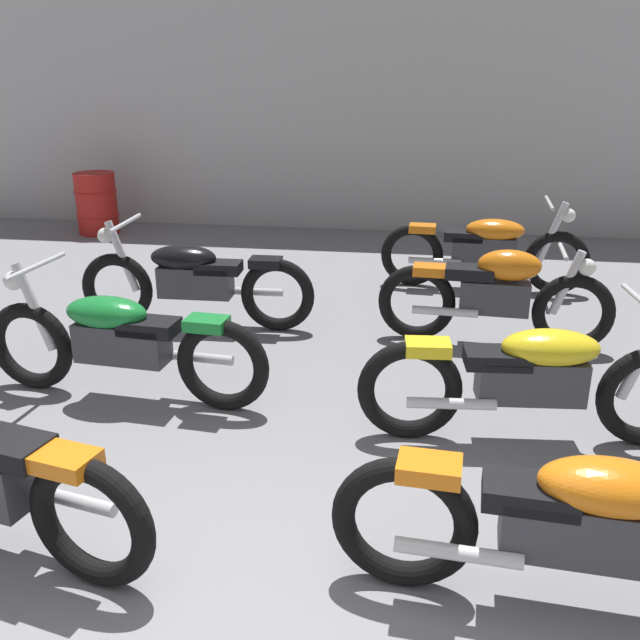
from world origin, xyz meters
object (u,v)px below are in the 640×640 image
object	(u,v)px
motorcycle_right_row_2	(496,294)
motorcycle_right_row_3	(485,248)
motorcycle_right_row_0	(583,525)
motorcycle_left_row_2	(194,279)
oil_drum	(97,203)
motorcycle_right_row_1	(533,377)
motorcycle_left_row_1	(120,340)

from	to	relation	value
motorcycle_right_row_2	motorcycle_right_row_3	world-z (taller)	motorcycle_right_row_3
motorcycle_right_row_0	motorcycle_left_row_2	bearing A→B (deg)	130.81
motorcycle_right_row_3	oil_drum	bearing A→B (deg)	160.20
motorcycle_right_row_2	oil_drum	bearing A→B (deg)	146.33
motorcycle_right_row_1	oil_drum	xyz separation A→B (m)	(-5.27, 5.09, -0.03)
motorcycle_right_row_0	oil_drum	size ratio (longest dim) A/B	2.56
motorcycle_right_row_0	motorcycle_right_row_2	distance (m)	3.14
motorcycle_left_row_2	motorcycle_right_row_2	distance (m)	2.66
motorcycle_right_row_1	motorcycle_right_row_3	bearing A→B (deg)	91.03
motorcycle_left_row_2	motorcycle_right_row_0	bearing A→B (deg)	-49.19
motorcycle_right_row_2	motorcycle_right_row_1	bearing A→B (deg)	-86.98
motorcycle_left_row_1	motorcycle_right_row_1	distance (m)	2.82
motorcycle_right_row_3	motorcycle_left_row_2	bearing A→B (deg)	-150.49
motorcycle_right_row_0	motorcycle_right_row_3	distance (m)	4.71
motorcycle_right_row_0	oil_drum	world-z (taller)	motorcycle_right_row_0
motorcycle_left_row_1	motorcycle_right_row_0	size ratio (longest dim) A/B	1.00
motorcycle_left_row_2	oil_drum	xyz separation A→B (m)	(-2.52, 3.40, -0.03)
oil_drum	motorcycle_right_row_0	bearing A→B (deg)	-51.30
motorcycle_right_row_3	motorcycle_right_row_2	bearing A→B (deg)	-91.03
motorcycle_left_row_1	motorcycle_right_row_0	distance (m)	3.29
motorcycle_left_row_2	motorcycle_left_row_1	bearing A→B (deg)	-92.42
oil_drum	motorcycle_right_row_1	bearing A→B (deg)	-44.01
motorcycle_right_row_2	motorcycle_right_row_3	distance (m)	1.58
motorcycle_left_row_1	motorcycle_right_row_2	world-z (taller)	motorcycle_left_row_1
motorcycle_right_row_0	motorcycle_right_row_3	size ratio (longest dim) A/B	1.00
motorcycle_left_row_2	oil_drum	bearing A→B (deg)	126.59
motorcycle_right_row_0	motorcycle_left_row_1	bearing A→B (deg)	148.76
motorcycle_left_row_1	motorcycle_right_row_1	xyz separation A→B (m)	(2.81, -0.21, 0.00)
motorcycle_left_row_1	motorcycle_right_row_2	xyz separation A→B (m)	(2.72, 1.43, 0.01)
motorcycle_left_row_1	motorcycle_right_row_1	bearing A→B (deg)	-4.31
motorcycle_left_row_2	motorcycle_right_row_0	world-z (taller)	same
motorcycle_right_row_1	motorcycle_right_row_2	distance (m)	1.64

